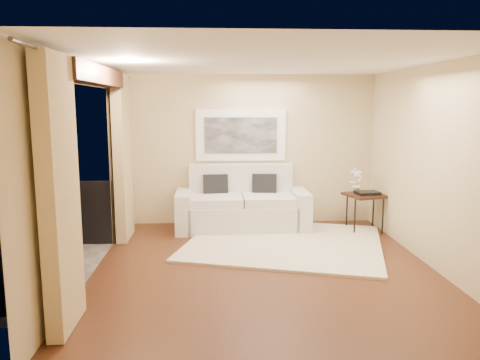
{
  "coord_description": "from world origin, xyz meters",
  "views": [
    {
      "loc": [
        -0.66,
        -5.96,
        2.16
      ],
      "look_at": [
        -0.27,
        0.93,
        1.05
      ],
      "focal_mm": 35.0,
      "sensor_mm": 36.0,
      "label": 1
    }
  ],
  "objects": [
    {
      "name": "floor",
      "position": [
        0.0,
        0.0,
        0.0
      ],
      "size": [
        5.0,
        5.0,
        0.0
      ],
      "primitive_type": "plane",
      "color": "#4E2917",
      "rests_on": "ground"
    },
    {
      "name": "room_shell",
      "position": [
        -2.13,
        0.0,
        2.52
      ],
      "size": [
        5.0,
        6.4,
        5.0
      ],
      "color": "white",
      "rests_on": "ground"
    },
    {
      "name": "balcony",
      "position": [
        -3.31,
        0.0,
        0.18
      ],
      "size": [
        1.81,
        2.6,
        1.17
      ],
      "color": "#605B56",
      "rests_on": "ground"
    },
    {
      "name": "curtains",
      "position": [
        -2.11,
        0.0,
        1.34
      ],
      "size": [
        0.16,
        4.8,
        2.64
      ],
      "color": "tan",
      "rests_on": "ground"
    },
    {
      "name": "artwork",
      "position": [
        -0.17,
        2.46,
        1.62
      ],
      "size": [
        1.62,
        0.07,
        0.92
      ],
      "color": "white",
      "rests_on": "room_shell"
    },
    {
      "name": "rug",
      "position": [
        0.44,
        1.1,
        0.02
      ],
      "size": [
        3.54,
        3.28,
        0.04
      ],
      "primitive_type": "cube",
      "rotation": [
        0.0,
        0.0,
        -0.29
      ],
      "color": "beige",
      "rests_on": "floor"
    },
    {
      "name": "sofa",
      "position": [
        -0.17,
        2.1,
        0.39
      ],
      "size": [
        2.3,
        1.02,
        1.1
      ],
      "rotation": [
        0.0,
        0.0,
        0.01
      ],
      "color": "silver",
      "rests_on": "floor"
    },
    {
      "name": "side_table",
      "position": [
        1.93,
        1.78,
        0.59
      ],
      "size": [
        0.74,
        0.74,
        0.65
      ],
      "rotation": [
        0.0,
        0.0,
        0.29
      ],
      "color": "black",
      "rests_on": "floor"
    },
    {
      "name": "tray",
      "position": [
        1.95,
        1.74,
        0.68
      ],
      "size": [
        0.42,
        0.33,
        0.05
      ],
      "primitive_type": "cube",
      "rotation": [
        0.0,
        0.0,
        0.15
      ],
      "color": "black",
      "rests_on": "side_table"
    },
    {
      "name": "orchid",
      "position": [
        1.81,
        1.9,
        0.87
      ],
      "size": [
        0.27,
        0.23,
        0.44
      ],
      "primitive_type": "imported",
      "rotation": [
        0.0,
        0.0,
        0.36
      ],
      "color": "white",
      "rests_on": "side_table"
    },
    {
      "name": "balcony_chair_near",
      "position": [
        -2.82,
        -0.24,
        0.62
      ],
      "size": [
        0.58,
        0.58,
        1.06
      ],
      "rotation": [
        0.0,
        0.0,
        -0.32
      ],
      "color": "black",
      "rests_on": "balcony"
    }
  ]
}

